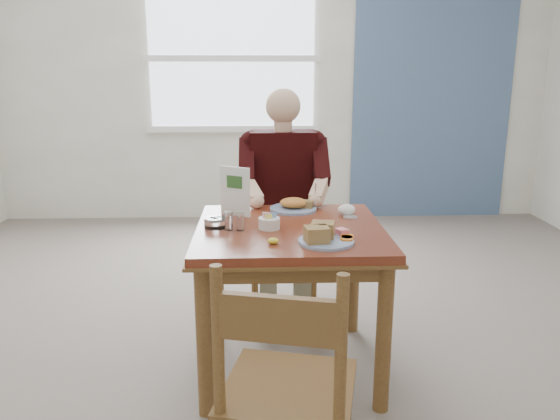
{
  "coord_description": "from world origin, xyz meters",
  "views": [
    {
      "loc": [
        -0.15,
        -2.54,
        1.48
      ],
      "look_at": [
        -0.05,
        0.0,
        0.83
      ],
      "focal_mm": 35.0,
      "sensor_mm": 36.0,
      "label": 1
    }
  ],
  "objects_px": {
    "chair_far": "(283,233)",
    "near_plate": "(324,236)",
    "chair_near": "(286,393)",
    "diner": "(283,185)",
    "table": "(290,249)",
    "far_plate": "(294,205)"
  },
  "relations": [
    {
      "from": "table",
      "to": "diner",
      "type": "bearing_deg",
      "value": 90.0
    },
    {
      "from": "near_plate",
      "to": "far_plate",
      "type": "bearing_deg",
      "value": 99.0
    },
    {
      "from": "chair_far",
      "to": "near_plate",
      "type": "height_order",
      "value": "chair_far"
    },
    {
      "from": "table",
      "to": "far_plate",
      "type": "bearing_deg",
      "value": 82.53
    },
    {
      "from": "table",
      "to": "chair_far",
      "type": "distance_m",
      "value": 0.81
    },
    {
      "from": "diner",
      "to": "far_plate",
      "type": "xyz_separation_m",
      "value": [
        0.04,
        -0.38,
        -0.04
      ]
    },
    {
      "from": "chair_far",
      "to": "diner",
      "type": "height_order",
      "value": "diner"
    },
    {
      "from": "far_plate",
      "to": "chair_near",
      "type": "bearing_deg",
      "value": -94.76
    },
    {
      "from": "table",
      "to": "diner",
      "type": "xyz_separation_m",
      "value": [
        0.0,
        0.71,
        0.17
      ]
    },
    {
      "from": "diner",
      "to": "far_plate",
      "type": "bearing_deg",
      "value": -83.55
    },
    {
      "from": "table",
      "to": "near_plate",
      "type": "relative_size",
      "value": 3.5
    },
    {
      "from": "chair_near",
      "to": "diner",
      "type": "height_order",
      "value": "diner"
    },
    {
      "from": "table",
      "to": "chair_far",
      "type": "bearing_deg",
      "value": 90.0
    },
    {
      "from": "table",
      "to": "far_plate",
      "type": "xyz_separation_m",
      "value": [
        0.04,
        0.33,
        0.14
      ]
    },
    {
      "from": "chair_near",
      "to": "far_plate",
      "type": "xyz_separation_m",
      "value": [
        0.11,
        1.31,
        0.3
      ]
    },
    {
      "from": "table",
      "to": "far_plate",
      "type": "relative_size",
      "value": 3.03
    },
    {
      "from": "far_plate",
      "to": "chair_far",
      "type": "bearing_deg",
      "value": 95.23
    },
    {
      "from": "near_plate",
      "to": "far_plate",
      "type": "distance_m",
      "value": 0.59
    },
    {
      "from": "diner",
      "to": "far_plate",
      "type": "distance_m",
      "value": 0.38
    },
    {
      "from": "chair_far",
      "to": "diner",
      "type": "distance_m",
      "value": 0.34
    },
    {
      "from": "table",
      "to": "diner",
      "type": "relative_size",
      "value": 0.66
    },
    {
      "from": "table",
      "to": "chair_near",
      "type": "xyz_separation_m",
      "value": [
        -0.07,
        -0.99,
        -0.16
      ]
    }
  ]
}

